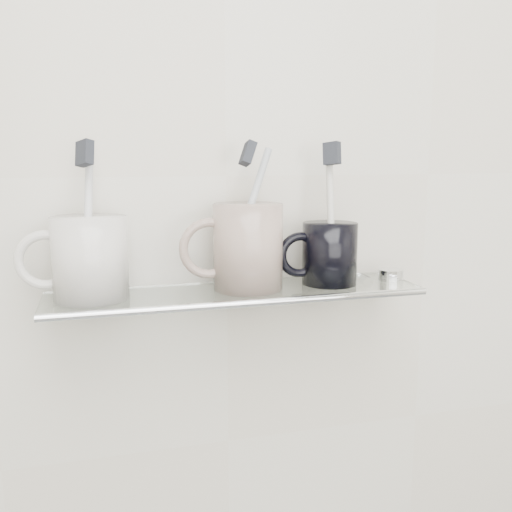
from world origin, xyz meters
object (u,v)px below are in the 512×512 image
object	(u,v)px
mug_center	(248,247)
shelf_glass	(237,293)
mug_left	(90,258)
mug_right	(330,253)

from	to	relation	value
mug_center	shelf_glass	bearing A→B (deg)	-168.13
mug_left	mug_right	bearing A→B (deg)	-5.79
mug_center	mug_right	world-z (taller)	mug_center
shelf_glass	mug_right	bearing A→B (deg)	2.12
shelf_glass	mug_left	bearing A→B (deg)	178.47
shelf_glass	mug_center	bearing A→B (deg)	16.48
mug_right	shelf_glass	bearing A→B (deg)	-158.76
shelf_glass	mug_right	xyz separation A→B (m)	(0.14, 0.00, 0.05)
mug_center	mug_right	xyz separation A→B (m)	(0.12, 0.00, -0.01)
mug_left	mug_right	world-z (taller)	mug_left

